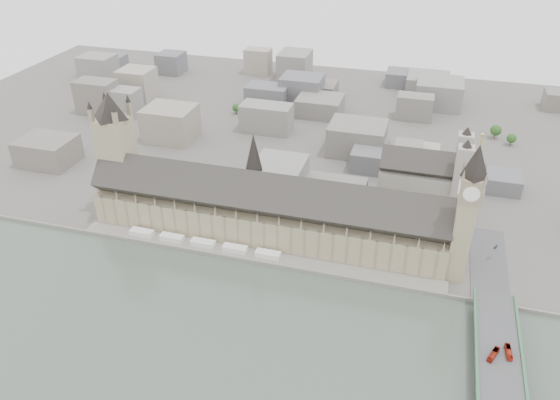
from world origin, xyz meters
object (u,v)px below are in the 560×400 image
(elizabeth_tower, at_px, (468,205))
(car_approach, at_px, (496,247))
(westminster_bridge, at_px, (499,389))
(palace_of_westminster, at_px, (265,211))
(westminster_abbey, at_px, (425,181))
(red_bus_south, at_px, (509,352))
(victoria_tower, at_px, (117,148))
(red_bus_north, at_px, (493,354))

(elizabeth_tower, height_order, car_approach, elizabeth_tower)
(elizabeth_tower, height_order, westminster_bridge, elizabeth_tower)
(palace_of_westminster, xyz_separation_m, westminster_abbey, (110.92, 75.30, 2.38))
(westminster_abbey, relative_size, red_bus_south, 5.81)
(palace_of_westminster, distance_m, westminster_abbey, 134.09)
(palace_of_westminster, relative_size, westminster_abbey, 3.90)
(car_approach, bearing_deg, elizabeth_tower, -111.06)
(red_bus_south, distance_m, car_approach, 102.61)
(westminster_abbey, distance_m, car_approach, 80.86)
(red_bus_south, height_order, car_approach, red_bus_south)
(westminster_abbey, height_order, car_approach, westminster_abbey)
(palace_of_westminster, xyz_separation_m, victoria_tower, (-122.00, 6.30, 32.50))
(palace_of_westminster, distance_m, car_approach, 166.31)
(palace_of_westminster, bearing_deg, westminster_abbey, 34.17)
(palace_of_westminster, bearing_deg, victoria_tower, 177.04)
(elizabeth_tower, distance_m, westminster_abbey, 96.91)
(red_bus_north, bearing_deg, victoria_tower, -175.06)
(palace_of_westminster, relative_size, elizabeth_tower, 2.47)
(palace_of_westminster, bearing_deg, elizabeth_tower, -4.85)
(westminster_bridge, distance_m, red_bus_south, 23.01)
(palace_of_westminster, xyz_separation_m, red_bus_south, (166.69, -85.71, -10.83))
(palace_of_westminster, xyz_separation_m, car_approach, (165.03, 16.89, -11.77))
(elizabeth_tower, bearing_deg, red_bus_north, -75.24)
(elizabeth_tower, height_order, red_bus_north, elizabeth_tower)
(red_bus_south, bearing_deg, elizabeth_tower, 106.77)
(victoria_tower, height_order, red_bus_south, victoria_tower)
(palace_of_westminster, height_order, westminster_bridge, palace_of_westminster)
(westminster_bridge, bearing_deg, car_approach, 88.60)
(westminster_abbey, distance_m, red_bus_south, 170.90)
(victoria_tower, bearing_deg, red_bus_north, -18.93)
(red_bus_north, height_order, red_bus_south, red_bus_north)
(palace_of_westminster, height_order, red_bus_north, palace_of_westminster)
(victoria_tower, xyz_separation_m, red_bus_south, (288.69, -92.01, -43.33))
(elizabeth_tower, height_order, red_bus_south, elizabeth_tower)
(elizabeth_tower, xyz_separation_m, red_bus_south, (28.69, -74.01, -46.21))
(victoria_tower, relative_size, westminster_abbey, 1.47)
(westminster_abbey, bearing_deg, victoria_tower, -163.50)
(victoria_tower, relative_size, westminster_bridge, 0.31)
(palace_of_westminster, bearing_deg, westminster_bridge, -33.49)
(westminster_abbey, bearing_deg, red_bus_south, -70.90)
(palace_of_westminster, bearing_deg, red_bus_north, -29.56)
(red_bus_north, bearing_deg, palace_of_westminster, 174.32)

